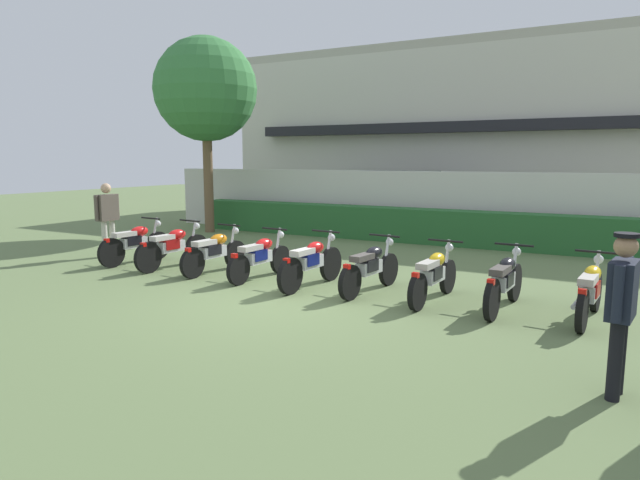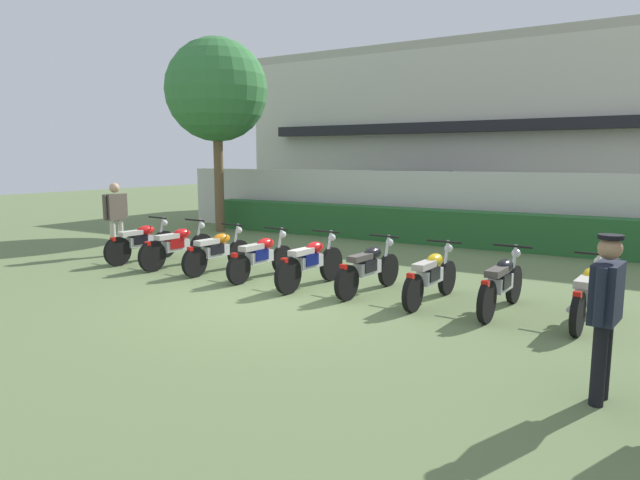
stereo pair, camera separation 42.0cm
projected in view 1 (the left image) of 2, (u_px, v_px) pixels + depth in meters
name	position (u px, v px, depth m)	size (l,w,h in m)	color
ground	(277.00, 301.00, 8.98)	(60.00, 60.00, 0.00)	#607547
building	(484.00, 135.00, 21.35)	(18.72, 6.50, 6.39)	beige
compound_wall	(427.00, 206.00, 15.64)	(17.78, 0.30, 1.94)	silver
hedge_row	(419.00, 226.00, 15.11)	(14.23, 0.70, 0.93)	#28602D
parked_car	(397.00, 200.00, 18.15)	(4.50, 2.08, 1.89)	navy
tree_near_inspector	(206.00, 90.00, 16.74)	(3.13, 3.13, 5.94)	brown
motorcycle_in_row_0	(135.00, 243.00, 12.12)	(0.60, 1.88, 0.97)	black
motorcycle_in_row_1	(173.00, 247.00, 11.59)	(0.60, 1.97, 0.98)	black
motorcycle_in_row_2	(214.00, 251.00, 11.07)	(0.60, 1.81, 0.95)	black
motorcycle_in_row_3	(260.00, 257.00, 10.53)	(0.60, 1.84, 0.94)	black
motorcycle_in_row_4	(311.00, 262.00, 9.86)	(0.60, 1.94, 0.98)	black
motorcycle_in_row_5	(370.00, 267.00, 9.47)	(0.60, 1.91, 0.95)	black
motorcycle_in_row_6	(434.00, 275.00, 8.86)	(0.60, 1.91, 0.95)	black
motorcycle_in_row_7	(504.00, 281.00, 8.34)	(0.60, 1.94, 0.96)	black
motorcycle_in_row_8	(590.00, 291.00, 7.77)	(0.60, 1.85, 0.95)	black
inspector_person	(107.00, 213.00, 12.85)	(0.23, 0.69, 1.73)	beige
officer_0	(621.00, 302.00, 5.23)	(0.28, 0.64, 1.61)	black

